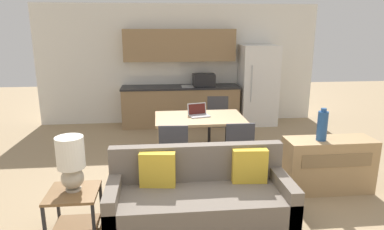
{
  "coord_description": "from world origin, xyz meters",
  "views": [
    {
      "loc": [
        -0.51,
        -3.3,
        2.2
      ],
      "look_at": [
        -0.02,
        1.5,
        0.95
      ],
      "focal_mm": 32.0,
      "sensor_mm": 36.0,
      "label": 1
    }
  ],
  "objects_px": {
    "vase": "(322,126)",
    "laptop": "(198,113)",
    "side_table": "(74,206)",
    "dining_chair_near_right": "(238,149)",
    "couch": "(199,197)",
    "table_lamp": "(71,161)",
    "credenza": "(328,165)",
    "dining_table": "(199,121)",
    "refrigerator": "(258,85)",
    "dining_chair_far_right": "(218,119)",
    "dining_chair_near_left": "(174,151)"
  },
  "relations": [
    {
      "from": "dining_table",
      "to": "table_lamp",
      "type": "relative_size",
      "value": 2.44
    },
    {
      "from": "table_lamp",
      "to": "laptop",
      "type": "distance_m",
      "value": 2.53
    },
    {
      "from": "table_lamp",
      "to": "credenza",
      "type": "relative_size",
      "value": 0.49
    },
    {
      "from": "dining_chair_near_left",
      "to": "vase",
      "type": "bearing_deg",
      "value": 172.14
    },
    {
      "from": "vase",
      "to": "dining_chair_near_left",
      "type": "relative_size",
      "value": 0.47
    },
    {
      "from": "dining_table",
      "to": "side_table",
      "type": "xyz_separation_m",
      "value": [
        -1.58,
        -1.95,
        -0.35
      ]
    },
    {
      "from": "dining_table",
      "to": "dining_chair_near_right",
      "type": "bearing_deg",
      "value": -60.05
    },
    {
      "from": "couch",
      "to": "table_lamp",
      "type": "xyz_separation_m",
      "value": [
        -1.35,
        -0.06,
        0.51
      ]
    },
    {
      "from": "dining_table",
      "to": "laptop",
      "type": "distance_m",
      "value": 0.14
    },
    {
      "from": "dining_table",
      "to": "side_table",
      "type": "distance_m",
      "value": 2.53
    },
    {
      "from": "vase",
      "to": "laptop",
      "type": "bearing_deg",
      "value": 139.05
    },
    {
      "from": "credenza",
      "to": "vase",
      "type": "distance_m",
      "value": 0.59
    },
    {
      "from": "dining_table",
      "to": "refrigerator",
      "type": "bearing_deg",
      "value": 53.92
    },
    {
      "from": "vase",
      "to": "dining_chair_near_right",
      "type": "height_order",
      "value": "vase"
    },
    {
      "from": "dining_table",
      "to": "vase",
      "type": "height_order",
      "value": "vase"
    },
    {
      "from": "couch",
      "to": "dining_chair_far_right",
      "type": "height_order",
      "value": "dining_chair_far_right"
    },
    {
      "from": "side_table",
      "to": "dining_chair_near_right",
      "type": "xyz_separation_m",
      "value": [
        2.03,
        1.16,
        0.15
      ]
    },
    {
      "from": "dining_chair_near_left",
      "to": "dining_chair_near_right",
      "type": "relative_size",
      "value": 1.0
    },
    {
      "from": "dining_chair_near_left",
      "to": "table_lamp",
      "type": "bearing_deg",
      "value": 49.0
    },
    {
      "from": "couch",
      "to": "laptop",
      "type": "bearing_deg",
      "value": 83.61
    },
    {
      "from": "side_table",
      "to": "dining_chair_near_right",
      "type": "bearing_deg",
      "value": 29.72
    },
    {
      "from": "side_table",
      "to": "laptop",
      "type": "distance_m",
      "value": 2.61
    },
    {
      "from": "credenza",
      "to": "dining_chair_far_right",
      "type": "bearing_deg",
      "value": 119.59
    },
    {
      "from": "vase",
      "to": "laptop",
      "type": "xyz_separation_m",
      "value": [
        -1.49,
        1.29,
        -0.11
      ]
    },
    {
      "from": "credenza",
      "to": "dining_chair_near_left",
      "type": "height_order",
      "value": "dining_chair_near_left"
    },
    {
      "from": "table_lamp",
      "to": "vase",
      "type": "height_order",
      "value": "vase"
    },
    {
      "from": "dining_chair_near_right",
      "to": "couch",
      "type": "bearing_deg",
      "value": 57.53
    },
    {
      "from": "side_table",
      "to": "dining_chair_near_right",
      "type": "height_order",
      "value": "dining_chair_near_right"
    },
    {
      "from": "dining_table",
      "to": "credenza",
      "type": "xyz_separation_m",
      "value": [
        1.62,
        -1.18,
        -0.34
      ]
    },
    {
      "from": "couch",
      "to": "vase",
      "type": "bearing_deg",
      "value": 20.84
    },
    {
      "from": "credenza",
      "to": "table_lamp",
      "type": "bearing_deg",
      "value": -167.1
    },
    {
      "from": "dining_table",
      "to": "table_lamp",
      "type": "height_order",
      "value": "table_lamp"
    },
    {
      "from": "couch",
      "to": "dining_chair_near_left",
      "type": "distance_m",
      "value": 1.09
    },
    {
      "from": "refrigerator",
      "to": "dining_chair_near_left",
      "type": "height_order",
      "value": "refrigerator"
    },
    {
      "from": "dining_chair_near_right",
      "to": "laptop",
      "type": "distance_m",
      "value": 1.04
    },
    {
      "from": "couch",
      "to": "dining_chair_far_right",
      "type": "distance_m",
      "value": 2.81
    },
    {
      "from": "table_lamp",
      "to": "dining_chair_near_right",
      "type": "distance_m",
      "value": 2.35
    },
    {
      "from": "refrigerator",
      "to": "couch",
      "type": "height_order",
      "value": "refrigerator"
    },
    {
      "from": "dining_table",
      "to": "dining_chair_near_left",
      "type": "bearing_deg",
      "value": -119.88
    },
    {
      "from": "refrigerator",
      "to": "vase",
      "type": "bearing_deg",
      "value": -92.39
    },
    {
      "from": "couch",
      "to": "dining_chair_near_right",
      "type": "xyz_separation_m",
      "value": [
        0.68,
        1.07,
        0.16
      ]
    },
    {
      "from": "side_table",
      "to": "vase",
      "type": "xyz_separation_m",
      "value": [
        3.05,
        0.74,
        0.58
      ]
    },
    {
      "from": "vase",
      "to": "dining_chair_far_right",
      "type": "distance_m",
      "value": 2.34
    },
    {
      "from": "vase",
      "to": "refrigerator",
      "type": "bearing_deg",
      "value": 87.61
    },
    {
      "from": "credenza",
      "to": "side_table",
      "type": "bearing_deg",
      "value": -166.51
    },
    {
      "from": "couch",
      "to": "credenza",
      "type": "bearing_deg",
      "value": 19.98
    },
    {
      "from": "credenza",
      "to": "dining_chair_near_right",
      "type": "relative_size",
      "value": 1.3
    },
    {
      "from": "side_table",
      "to": "laptop",
      "type": "relative_size",
      "value": 1.43
    },
    {
      "from": "refrigerator",
      "to": "couch",
      "type": "bearing_deg",
      "value": -114.35
    },
    {
      "from": "couch",
      "to": "side_table",
      "type": "bearing_deg",
      "value": -176.0
    }
  ]
}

